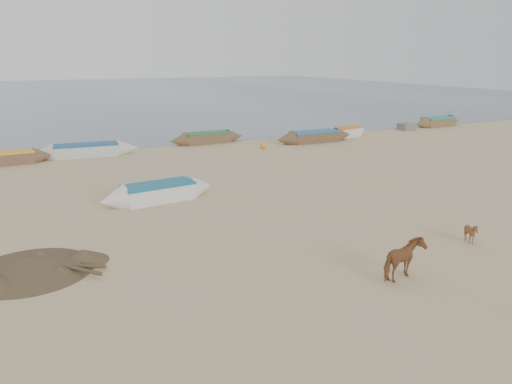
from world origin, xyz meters
TOP-DOWN VIEW (x-y plane):
  - ground at (0.00, 0.00)m, footprint 140.00×140.00m
  - sea at (0.00, 82.00)m, footprint 160.00×160.00m
  - cow_adult at (1.25, -3.68)m, footprint 1.63×1.08m
  - calf_front at (5.55, -2.36)m, footprint 0.92×0.88m
  - near_canoe at (-3.20, 7.86)m, footprint 5.67×2.11m
  - debris_pile at (-8.94, 1.84)m, footprint 4.90×4.90m
  - waterline_canoes at (0.81, 20.57)m, footprint 59.34×4.64m
  - beach_clutter at (3.89, 19.60)m, footprint 47.45×4.47m

SIDE VIEW (x-z plane):
  - ground at x=0.00m, z-range 0.00..0.00m
  - sea at x=0.00m, z-range 0.01..0.01m
  - debris_pile at x=-8.94m, z-range 0.00..0.46m
  - beach_clutter at x=3.89m, z-range -0.02..0.62m
  - calf_front at x=5.55m, z-range 0.00..0.79m
  - near_canoe at x=-3.20m, z-range 0.00..0.84m
  - waterline_canoes at x=0.81m, z-range -0.02..0.89m
  - cow_adult at x=1.25m, z-range 0.00..1.27m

